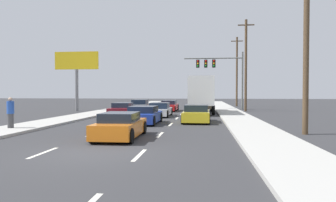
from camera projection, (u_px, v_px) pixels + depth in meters
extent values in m
plane|color=#333335|center=(170.00, 111.00, 35.66)|extent=(140.00, 140.00, 0.00)
cube|color=#B2AFA8|center=(232.00, 114.00, 29.95)|extent=(2.67, 80.00, 0.14)
cube|color=#B2AFA8|center=(100.00, 113.00, 31.44)|extent=(2.67, 80.00, 0.14)
cube|color=silver|center=(43.00, 153.00, 10.79)|extent=(0.14, 2.00, 0.01)
cube|color=silver|center=(94.00, 134.00, 15.75)|extent=(0.14, 2.00, 0.01)
cube|color=silver|center=(120.00, 124.00, 20.72)|extent=(0.14, 2.00, 0.01)
cube|color=silver|center=(136.00, 118.00, 25.69)|extent=(0.14, 2.00, 0.01)
cube|color=silver|center=(147.00, 114.00, 30.65)|extent=(0.14, 2.00, 0.01)
cube|color=silver|center=(155.00, 111.00, 35.62)|extent=(0.14, 2.00, 0.01)
cube|color=silver|center=(161.00, 109.00, 40.59)|extent=(0.14, 2.00, 0.01)
cube|color=silver|center=(165.00, 107.00, 45.55)|extent=(0.14, 2.00, 0.01)
cube|color=silver|center=(169.00, 105.00, 50.52)|extent=(0.14, 2.00, 0.01)
cube|color=silver|center=(172.00, 104.00, 55.48)|extent=(0.14, 2.00, 0.01)
cube|color=silver|center=(175.00, 103.00, 60.45)|extent=(0.14, 2.00, 0.01)
cube|color=silver|center=(139.00, 155.00, 10.41)|extent=(0.14, 2.00, 0.01)
cube|color=silver|center=(160.00, 135.00, 15.37)|extent=(0.14, 2.00, 0.01)
cube|color=silver|center=(171.00, 124.00, 20.34)|extent=(0.14, 2.00, 0.01)
cube|color=silver|center=(177.00, 118.00, 25.30)|extent=(0.14, 2.00, 0.01)
cube|color=silver|center=(181.00, 114.00, 30.27)|extent=(0.14, 2.00, 0.01)
cube|color=silver|center=(184.00, 111.00, 35.24)|extent=(0.14, 2.00, 0.01)
cube|color=silver|center=(187.00, 109.00, 40.20)|extent=(0.14, 2.00, 0.01)
cube|color=silver|center=(189.00, 107.00, 45.17)|extent=(0.14, 2.00, 0.01)
cube|color=silver|center=(190.00, 105.00, 50.14)|extent=(0.14, 2.00, 0.01)
cube|color=silver|center=(191.00, 104.00, 55.10)|extent=(0.14, 2.00, 0.01)
cube|color=silver|center=(192.00, 103.00, 60.07)|extent=(0.14, 2.00, 0.01)
cube|color=slate|center=(140.00, 107.00, 34.93)|extent=(1.90, 4.71, 0.67)
cube|color=#192333|center=(140.00, 102.00, 34.89)|extent=(1.63, 2.22, 0.49)
cylinder|color=black|center=(136.00, 107.00, 36.79)|extent=(0.23, 0.64, 0.64)
cylinder|color=black|center=(150.00, 108.00, 36.63)|extent=(0.23, 0.64, 0.64)
cylinder|color=black|center=(129.00, 109.00, 33.23)|extent=(0.23, 0.64, 0.64)
cylinder|color=black|center=(145.00, 109.00, 33.08)|extent=(0.23, 0.64, 0.64)
cube|color=maroon|center=(123.00, 110.00, 28.97)|extent=(1.85, 4.67, 0.57)
cube|color=#192333|center=(123.00, 105.00, 28.81)|extent=(1.60, 2.10, 0.45)
cylinder|color=black|center=(119.00, 110.00, 30.83)|extent=(0.23, 0.64, 0.64)
cylinder|color=black|center=(136.00, 110.00, 30.66)|extent=(0.23, 0.64, 0.64)
cylinder|color=black|center=(109.00, 113.00, 27.30)|extent=(0.23, 0.64, 0.64)
cylinder|color=black|center=(128.00, 113.00, 27.13)|extent=(0.23, 0.64, 0.64)
cube|color=red|center=(169.00, 107.00, 35.15)|extent=(1.77, 4.68, 0.62)
cube|color=#192333|center=(169.00, 102.00, 35.19)|extent=(1.54, 2.28, 0.45)
cylinder|color=black|center=(164.00, 107.00, 37.02)|extent=(0.23, 0.64, 0.64)
cylinder|color=black|center=(178.00, 107.00, 36.82)|extent=(0.23, 0.64, 0.64)
cylinder|color=black|center=(160.00, 109.00, 33.49)|extent=(0.23, 0.64, 0.64)
cylinder|color=black|center=(175.00, 109.00, 33.29)|extent=(0.23, 0.64, 0.64)
cube|color=white|center=(160.00, 112.00, 27.42)|extent=(1.77, 4.61, 0.56)
cube|color=#192333|center=(160.00, 106.00, 27.27)|extent=(1.55, 2.09, 0.51)
cylinder|color=black|center=(154.00, 111.00, 29.25)|extent=(0.22, 0.64, 0.64)
cylinder|color=black|center=(171.00, 111.00, 29.07)|extent=(0.22, 0.64, 0.64)
cylinder|color=black|center=(147.00, 114.00, 25.77)|extent=(0.22, 0.64, 0.64)
cylinder|color=black|center=(167.00, 114.00, 25.59)|extent=(0.22, 0.64, 0.64)
cube|color=#1E389E|center=(144.00, 117.00, 20.89)|extent=(1.95, 4.14, 0.62)
cube|color=#192333|center=(143.00, 109.00, 20.68)|extent=(1.70, 2.13, 0.43)
cylinder|color=black|center=(136.00, 117.00, 22.50)|extent=(0.23, 0.64, 0.64)
cylinder|color=black|center=(160.00, 117.00, 22.28)|extent=(0.23, 0.64, 0.64)
cylinder|color=black|center=(125.00, 121.00, 19.52)|extent=(0.23, 0.64, 0.64)
cylinder|color=black|center=(153.00, 121.00, 19.29)|extent=(0.23, 0.64, 0.64)
cube|color=orange|center=(121.00, 128.00, 14.32)|extent=(1.77, 4.23, 0.64)
cube|color=#192333|center=(120.00, 117.00, 14.17)|extent=(1.53, 2.07, 0.41)
cylinder|color=black|center=(113.00, 127.00, 15.95)|extent=(0.23, 0.64, 0.64)
cylinder|color=black|center=(144.00, 127.00, 15.79)|extent=(0.23, 0.64, 0.64)
cylinder|color=black|center=(92.00, 135.00, 12.85)|extent=(0.23, 0.64, 0.64)
cylinder|color=black|center=(130.00, 136.00, 12.70)|extent=(0.23, 0.64, 0.64)
cube|color=white|center=(201.00, 91.00, 30.16)|extent=(2.34, 7.01, 2.61)
cube|color=red|center=(201.00, 89.00, 26.69)|extent=(2.08, 0.05, 0.36)
cube|color=tan|center=(201.00, 99.00, 34.67)|extent=(2.23, 2.04, 2.22)
cylinder|color=black|center=(191.00, 107.00, 34.81)|extent=(0.30, 0.96, 0.96)
cylinder|color=black|center=(211.00, 107.00, 34.57)|extent=(0.30, 0.96, 0.96)
cylinder|color=black|center=(189.00, 110.00, 28.93)|extent=(0.30, 0.96, 0.96)
cylinder|color=black|center=(213.00, 110.00, 28.69)|extent=(0.30, 0.96, 0.96)
cube|color=yellow|center=(196.00, 116.00, 21.94)|extent=(1.86, 4.25, 0.63)
cube|color=#192333|center=(196.00, 108.00, 21.96)|extent=(1.62, 2.20, 0.45)
cylinder|color=black|center=(186.00, 116.00, 23.60)|extent=(0.23, 0.64, 0.64)
cylinder|color=black|center=(208.00, 116.00, 23.39)|extent=(0.23, 0.64, 0.64)
cylinder|color=black|center=(183.00, 119.00, 20.50)|extent=(0.23, 0.64, 0.64)
cylinder|color=black|center=(209.00, 120.00, 20.29)|extent=(0.23, 0.64, 0.64)
cylinder|color=#595B56|center=(242.00, 81.00, 37.72)|extent=(0.20, 0.20, 7.03)
cylinder|color=#595B56|center=(213.00, 58.00, 38.05)|extent=(7.09, 0.14, 0.14)
cube|color=black|center=(214.00, 64.00, 38.05)|extent=(0.40, 0.56, 0.95)
sphere|color=red|center=(214.00, 61.00, 37.74)|extent=(0.20, 0.20, 0.20)
sphere|color=orange|center=(214.00, 63.00, 37.75)|extent=(0.20, 0.20, 0.20)
sphere|color=green|center=(214.00, 66.00, 37.75)|extent=(0.20, 0.20, 0.20)
cube|color=black|center=(206.00, 64.00, 38.16)|extent=(0.40, 0.56, 0.95)
sphere|color=red|center=(206.00, 61.00, 37.85)|extent=(0.20, 0.20, 0.20)
sphere|color=orange|center=(206.00, 63.00, 37.86)|extent=(0.20, 0.20, 0.20)
sphere|color=green|center=(206.00, 66.00, 37.86)|extent=(0.20, 0.20, 0.20)
cube|color=black|center=(198.00, 64.00, 38.27)|extent=(0.40, 0.56, 0.95)
sphere|color=red|center=(198.00, 61.00, 37.96)|extent=(0.20, 0.20, 0.20)
sphere|color=orange|center=(198.00, 64.00, 37.97)|extent=(0.20, 0.20, 0.20)
sphere|color=green|center=(198.00, 66.00, 37.97)|extent=(0.20, 0.20, 0.20)
cylinder|color=brown|center=(306.00, 32.00, 15.41)|extent=(0.28, 0.28, 10.19)
cylinder|color=brown|center=(246.00, 66.00, 34.58)|extent=(0.28, 0.28, 10.19)
cube|color=brown|center=(246.00, 25.00, 34.45)|extent=(1.80, 0.12, 0.12)
cylinder|color=brown|center=(237.00, 72.00, 46.94)|extent=(0.28, 0.28, 10.45)
cube|color=brown|center=(237.00, 41.00, 46.82)|extent=(1.80, 0.12, 0.12)
cylinder|color=slate|center=(77.00, 90.00, 34.95)|extent=(0.36, 0.36, 4.70)
cube|color=yellow|center=(77.00, 61.00, 34.86)|extent=(5.03, 0.20, 1.98)
cylinder|color=#3F3F42|center=(11.00, 121.00, 17.17)|extent=(0.32, 0.32, 0.79)
cylinder|color=#264CA5|center=(10.00, 107.00, 17.15)|extent=(0.38, 0.38, 0.69)
sphere|color=tan|center=(10.00, 99.00, 17.14)|extent=(0.21, 0.21, 0.21)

